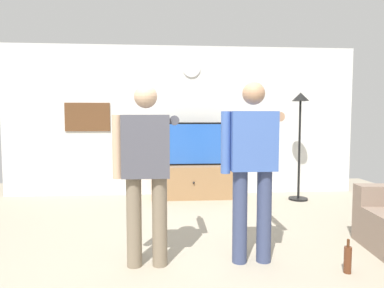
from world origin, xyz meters
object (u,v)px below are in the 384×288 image
(television, at_px, (192,144))
(wall_clock, at_px, (191,68))
(floor_lamp, at_px, (300,123))
(beverage_bottle, at_px, (348,259))
(tv_stand, at_px, (193,182))
(framed_picture, at_px, (88,117))
(person_standing_nearer_couch, at_px, (252,161))
(person_standing_nearer_lamp, at_px, (146,164))

(television, distance_m, wall_clock, 1.37)
(floor_lamp, bearing_deg, beverage_bottle, -103.43)
(tv_stand, xyz_separation_m, beverage_bottle, (1.17, -2.94, -0.16))
(framed_picture, height_order, beverage_bottle, framed_picture)
(tv_stand, relative_size, floor_lamp, 0.77)
(television, bearing_deg, wall_clock, 90.00)
(person_standing_nearer_couch, distance_m, beverage_bottle, 1.21)
(television, relative_size, person_standing_nearer_couch, 0.77)
(television, xyz_separation_m, beverage_bottle, (1.17, -2.98, -0.82))
(framed_picture, relative_size, beverage_bottle, 2.56)
(beverage_bottle, bearing_deg, framed_picture, 133.08)
(television, relative_size, person_standing_nearer_lamp, 0.79)
(tv_stand, distance_m, person_standing_nearer_lamp, 2.80)
(framed_picture, bearing_deg, tv_stand, -9.02)
(framed_picture, height_order, person_standing_nearer_lamp, person_standing_nearer_lamp)
(framed_picture, height_order, floor_lamp, floor_lamp)
(person_standing_nearer_couch, bearing_deg, floor_lamp, 58.66)
(tv_stand, distance_m, beverage_bottle, 3.16)
(tv_stand, distance_m, person_standing_nearer_couch, 2.75)
(floor_lamp, bearing_deg, wall_clock, 162.21)
(person_standing_nearer_couch, xyz_separation_m, beverage_bottle, (0.80, -0.30, -0.85))
(tv_stand, xyz_separation_m, television, (-0.00, 0.05, 0.66))
(tv_stand, distance_m, television, 0.66)
(framed_picture, bearing_deg, beverage_bottle, -46.92)
(framed_picture, distance_m, beverage_bottle, 4.61)
(television, relative_size, beverage_bottle, 4.32)
(tv_stand, relative_size, person_standing_nearer_couch, 0.83)
(floor_lamp, distance_m, person_standing_nearer_lamp, 3.40)
(tv_stand, distance_m, framed_picture, 2.20)
(wall_clock, xyz_separation_m, beverage_bottle, (1.17, -3.23, -2.17))
(person_standing_nearer_lamp, bearing_deg, framed_picture, 112.75)
(person_standing_nearer_lamp, height_order, person_standing_nearer_couch, person_standing_nearer_couch)
(tv_stand, bearing_deg, wall_clock, 90.00)
(television, relative_size, framed_picture, 1.68)
(tv_stand, bearing_deg, person_standing_nearer_couch, -82.00)
(tv_stand, height_order, person_standing_nearer_couch, person_standing_nearer_couch)
(person_standing_nearer_lamp, height_order, beverage_bottle, person_standing_nearer_lamp)
(tv_stand, xyz_separation_m, person_standing_nearer_lamp, (-0.63, -2.64, 0.67))
(tv_stand, relative_size, wall_clock, 4.48)
(person_standing_nearer_lamp, bearing_deg, person_standing_nearer_couch, 0.55)
(person_standing_nearer_lamp, bearing_deg, beverage_bottle, -9.35)
(wall_clock, height_order, person_standing_nearer_couch, wall_clock)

